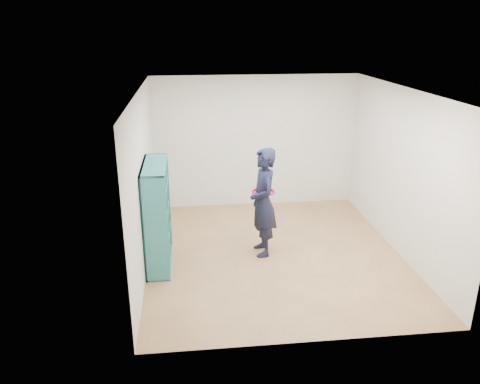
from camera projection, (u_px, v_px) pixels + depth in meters
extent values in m
plane|color=#956844|center=(274.00, 253.00, 7.56)|extent=(4.50, 4.50, 0.00)
plane|color=white|center=(279.00, 91.00, 6.68)|extent=(4.50, 4.50, 0.00)
cube|color=silver|center=(143.00, 182.00, 6.91)|extent=(0.02, 4.50, 2.60)
cube|color=silver|center=(402.00, 173.00, 7.33)|extent=(0.02, 4.50, 2.60)
cube|color=silver|center=(255.00, 142.00, 9.22)|extent=(4.00, 0.02, 2.60)
cube|color=silver|center=(315.00, 241.00, 5.01)|extent=(4.00, 0.02, 2.60)
cube|color=#286E7C|center=(155.00, 231.00, 6.46)|extent=(0.35, 0.02, 1.59)
cube|color=#286E7C|center=(159.00, 201.00, 7.56)|extent=(0.35, 0.02, 1.59)
cube|color=#286E7C|center=(160.00, 261.00, 7.27)|extent=(0.35, 1.19, 0.02)
cube|color=#286E7C|center=(154.00, 165.00, 6.74)|extent=(0.35, 1.19, 0.02)
cube|color=#286E7C|center=(146.00, 216.00, 6.99)|extent=(0.02, 1.19, 1.59)
cube|color=#286E7C|center=(157.00, 220.00, 6.83)|extent=(0.32, 0.02, 1.54)
cube|color=#286E7C|center=(158.00, 210.00, 7.19)|extent=(0.32, 0.02, 1.54)
cube|color=#286E7C|center=(159.00, 238.00, 7.14)|extent=(0.32, 1.14, 0.02)
cube|color=#286E7C|center=(157.00, 215.00, 7.01)|extent=(0.32, 1.14, 0.02)
cube|color=#286E7C|center=(156.00, 191.00, 6.88)|extent=(0.32, 1.14, 0.02)
cube|color=beige|center=(160.00, 271.00, 6.90)|extent=(0.22, 0.14, 0.06)
cube|color=black|center=(159.00, 243.00, 6.69)|extent=(0.18, 0.16, 0.25)
cube|color=maroon|center=(157.00, 217.00, 6.55)|extent=(0.18, 0.16, 0.29)
cube|color=silver|center=(155.00, 197.00, 6.50)|extent=(0.22, 0.14, 0.08)
cube|color=navy|center=(162.00, 256.00, 7.18)|extent=(0.18, 0.16, 0.21)
cube|color=brown|center=(160.00, 231.00, 7.04)|extent=(0.18, 0.16, 0.27)
cube|color=#BFB28C|center=(158.00, 212.00, 6.99)|extent=(0.22, 0.14, 0.08)
cube|color=#26594C|center=(157.00, 184.00, 6.78)|extent=(0.18, 0.16, 0.24)
cube|color=beige|center=(163.00, 243.00, 7.52)|extent=(0.18, 0.16, 0.28)
cube|color=black|center=(161.00, 225.00, 7.47)|extent=(0.22, 0.14, 0.08)
cube|color=maroon|center=(160.00, 199.00, 7.27)|extent=(0.18, 0.16, 0.23)
cube|color=silver|center=(158.00, 177.00, 7.14)|extent=(0.18, 0.16, 0.21)
imported|color=black|center=(263.00, 202.00, 7.30)|extent=(0.47, 0.67, 1.74)
torus|color=#9C0C5B|center=(263.00, 192.00, 7.24)|extent=(0.39, 0.39, 0.04)
cube|color=silver|center=(254.00, 194.00, 7.31)|extent=(0.02, 0.09, 0.12)
cube|color=black|center=(254.00, 194.00, 7.31)|extent=(0.02, 0.09, 0.12)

